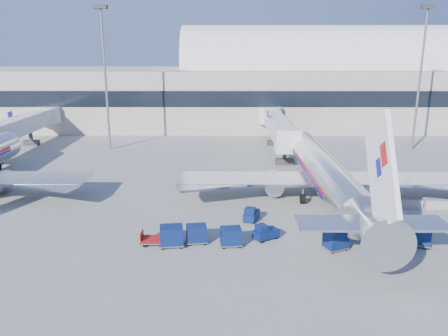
{
  "coord_description": "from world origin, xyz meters",
  "views": [
    {
      "loc": [
        -0.83,
        -40.64,
        15.9
      ],
      "look_at": [
        -1.02,
        6.0,
        3.26
      ],
      "focal_mm": 35.0,
      "sensor_mm": 36.0,
      "label": 1
    }
  ],
  "objects_px": {
    "jetbridge_mid": "(23,125)",
    "cart_solo_far": "(419,234)",
    "jetbridge_near": "(277,125)",
    "barrier_mid": "(439,205)",
    "mast_west": "(104,57)",
    "cart_train_a": "(231,236)",
    "cart_solo_near": "(336,240)",
    "tug_right": "(399,230)",
    "airliner_main": "(326,175)",
    "tug_lead": "(265,232)",
    "barrier_near": "(407,205)",
    "cart_train_b": "(196,234)",
    "tug_left": "(251,214)",
    "cart_train_c": "(172,236)",
    "mast_east": "(422,57)",
    "cart_open_red": "(154,240)"
  },
  "relations": [
    {
      "from": "barrier_mid",
      "to": "cart_solo_near",
      "type": "xyz_separation_m",
      "value": [
        -13.09,
        -9.63,
        0.41
      ]
    },
    {
      "from": "mast_east",
      "to": "cart_train_c",
      "type": "distance_m",
      "value": 53.04
    },
    {
      "from": "jetbridge_near",
      "to": "barrier_mid",
      "type": "relative_size",
      "value": 9.17
    },
    {
      "from": "jetbridge_near",
      "to": "cart_open_red",
      "type": "bearing_deg",
      "value": -111.11
    },
    {
      "from": "tug_left",
      "to": "cart_open_red",
      "type": "xyz_separation_m",
      "value": [
        -8.49,
        -5.35,
        -0.25
      ]
    },
    {
      "from": "airliner_main",
      "to": "jetbridge_mid",
      "type": "height_order",
      "value": "airliner_main"
    },
    {
      "from": "tug_lead",
      "to": "cart_train_c",
      "type": "bearing_deg",
      "value": 158.2
    },
    {
      "from": "cart_open_red",
      "to": "cart_solo_far",
      "type": "bearing_deg",
      "value": -0.61
    },
    {
      "from": "barrier_mid",
      "to": "tug_right",
      "type": "distance_m",
      "value": 9.87
    },
    {
      "from": "jetbridge_near",
      "to": "tug_left",
      "type": "bearing_deg",
      "value": -100.55
    },
    {
      "from": "tug_lead",
      "to": "cart_open_red",
      "type": "bearing_deg",
      "value": 154.57
    },
    {
      "from": "cart_solo_far",
      "to": "cart_open_red",
      "type": "distance_m",
      "value": 22.28
    },
    {
      "from": "cart_train_c",
      "to": "cart_train_a",
      "type": "bearing_deg",
      "value": -6.48
    },
    {
      "from": "cart_solo_far",
      "to": "barrier_near",
      "type": "bearing_deg",
      "value": 99.03
    },
    {
      "from": "tug_left",
      "to": "mast_east",
      "type": "bearing_deg",
      "value": -22.55
    },
    {
      "from": "cart_solo_near",
      "to": "cart_train_b",
      "type": "bearing_deg",
      "value": 150.14
    },
    {
      "from": "jetbridge_near",
      "to": "cart_train_b",
      "type": "distance_m",
      "value": 38.89
    },
    {
      "from": "mast_west",
      "to": "cart_solo_far",
      "type": "distance_m",
      "value": 52.85
    },
    {
      "from": "cart_train_b",
      "to": "cart_solo_near",
      "type": "distance_m",
      "value": 11.59
    },
    {
      "from": "mast_west",
      "to": "tug_lead",
      "type": "xyz_separation_m",
      "value": [
        22.59,
        -35.66,
        -14.14
      ]
    },
    {
      "from": "mast_west",
      "to": "jetbridge_near",
      "type": "bearing_deg",
      "value": 1.68
    },
    {
      "from": "barrier_near",
      "to": "barrier_mid",
      "type": "bearing_deg",
      "value": 0.0
    },
    {
      "from": "cart_train_c",
      "to": "cart_solo_far",
      "type": "relative_size",
      "value": 0.86
    },
    {
      "from": "jetbridge_near",
      "to": "tug_left",
      "type": "distance_m",
      "value": 32.88
    },
    {
      "from": "barrier_mid",
      "to": "tug_left",
      "type": "bearing_deg",
      "value": -170.33
    },
    {
      "from": "cart_solo_far",
      "to": "mast_west",
      "type": "bearing_deg",
      "value": 159.58
    },
    {
      "from": "jetbridge_near",
      "to": "jetbridge_mid",
      "type": "height_order",
      "value": "same"
    },
    {
      "from": "tug_lead",
      "to": "cart_open_red",
      "type": "distance_m",
      "value": 9.53
    },
    {
      "from": "jetbridge_mid",
      "to": "cart_solo_far",
      "type": "distance_m",
      "value": 62.43
    },
    {
      "from": "jetbridge_near",
      "to": "barrier_mid",
      "type": "xyz_separation_m",
      "value": [
        13.7,
        -28.81,
        -3.48
      ]
    },
    {
      "from": "airliner_main",
      "to": "barrier_near",
      "type": "distance_m",
      "value": 8.74
    },
    {
      "from": "mast_east",
      "to": "tug_right",
      "type": "height_order",
      "value": "mast_east"
    },
    {
      "from": "jetbridge_near",
      "to": "tug_lead",
      "type": "xyz_separation_m",
      "value": [
        -5.01,
        -36.47,
        -3.28
      ]
    },
    {
      "from": "tug_right",
      "to": "tug_lead",
      "type": "bearing_deg",
      "value": -123.68
    },
    {
      "from": "tug_lead",
      "to": "tug_left",
      "type": "bearing_deg",
      "value": 71.1
    },
    {
      "from": "tug_lead",
      "to": "cart_train_a",
      "type": "xyz_separation_m",
      "value": [
        -2.98,
        -1.3,
        0.2
      ]
    },
    {
      "from": "mast_east",
      "to": "mast_west",
      "type": "bearing_deg",
      "value": 180.0
    },
    {
      "from": "cart_train_a",
      "to": "cart_solo_near",
      "type": "xyz_separation_m",
      "value": [
        8.6,
        -0.67,
        0.01
      ]
    },
    {
      "from": "barrier_near",
      "to": "cart_train_a",
      "type": "distance_m",
      "value": 20.46
    },
    {
      "from": "tug_right",
      "to": "cart_solo_far",
      "type": "relative_size",
      "value": 0.98
    },
    {
      "from": "jetbridge_mid",
      "to": "barrier_near",
      "type": "bearing_deg",
      "value": -28.8
    },
    {
      "from": "jetbridge_near",
      "to": "cart_open_red",
      "type": "xyz_separation_m",
      "value": [
        -14.48,
        -37.51,
        -3.52
      ]
    },
    {
      "from": "tug_left",
      "to": "cart_train_c",
      "type": "relative_size",
      "value": 1.11
    },
    {
      "from": "tug_right",
      "to": "cart_solo_near",
      "type": "relative_size",
      "value": 1.12
    },
    {
      "from": "barrier_near",
      "to": "cart_train_a",
      "type": "height_order",
      "value": "cart_train_a"
    },
    {
      "from": "airliner_main",
      "to": "tug_lead",
      "type": "distance_m",
      "value": 12.79
    },
    {
      "from": "barrier_near",
      "to": "cart_solo_near",
      "type": "height_order",
      "value": "cart_solo_near"
    },
    {
      "from": "cart_train_b",
      "to": "jetbridge_near",
      "type": "bearing_deg",
      "value": 65.0
    },
    {
      "from": "airliner_main",
      "to": "mast_west",
      "type": "relative_size",
      "value": 1.65
    },
    {
      "from": "jetbridge_mid",
      "to": "cart_train_b",
      "type": "height_order",
      "value": "jetbridge_mid"
    }
  ]
}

